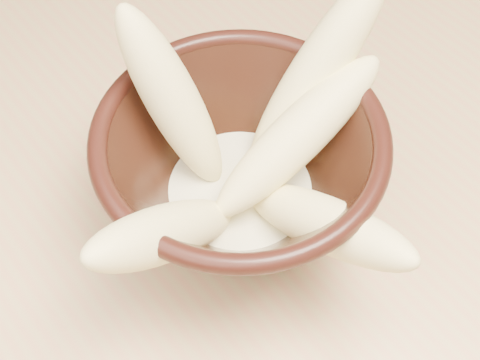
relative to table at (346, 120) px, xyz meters
The scene contains 8 objects.
table is the anchor object (origin of this frame).
bowl 0.24m from the table, 161.74° to the right, with size 0.19×0.19×0.10m.
milk_puddle 0.22m from the table, 161.74° to the right, with size 0.11×0.11×0.01m, color beige.
banana_upright 0.27m from the table, behind, with size 0.04×0.04×0.14m, color #EADF8A.
banana_left 0.31m from the table, 162.93° to the right, with size 0.04×0.04×0.14m, color #EADF8A.
banana_right 0.21m from the table, 155.41° to the right, with size 0.04×0.04×0.16m, color #EADF8A.
banana_across 0.23m from the table, 152.90° to the right, with size 0.04×0.04×0.15m, color #EADF8A.
banana_front 0.26m from the table, 142.77° to the right, with size 0.04×0.04×0.14m, color #EADF8A.
Camera 1 is at (-0.35, -0.26, 1.17)m, focal length 50.00 mm.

